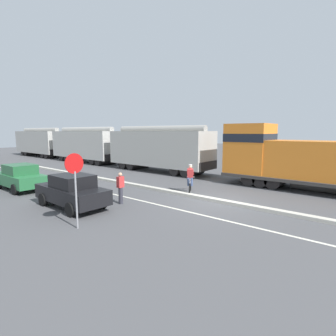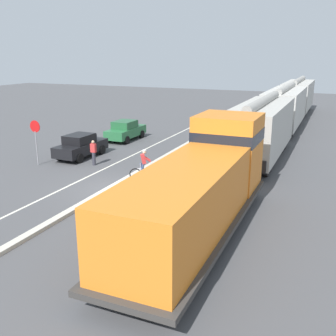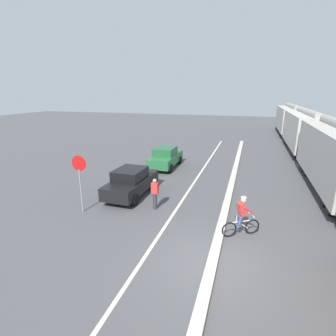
% 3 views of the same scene
% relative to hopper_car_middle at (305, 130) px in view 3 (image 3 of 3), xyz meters
% --- Properties ---
extents(ground_plane, '(120.00, 120.00, 0.00)m').
position_rel_hopper_car_middle_xyz_m(ground_plane, '(-6.00, -20.87, -2.08)').
color(ground_plane, '#4C4C4F').
extents(median_curb, '(0.36, 36.00, 0.16)m').
position_rel_hopper_car_middle_xyz_m(median_curb, '(-6.00, -14.87, -2.00)').
color(median_curb, beige).
rests_on(median_curb, ground).
extents(lane_stripe, '(0.14, 36.00, 0.01)m').
position_rel_hopper_car_middle_xyz_m(lane_stripe, '(-8.40, -14.87, -2.07)').
color(lane_stripe, silver).
rests_on(lane_stripe, ground).
extents(hopper_car_middle, '(2.90, 10.60, 4.18)m').
position_rel_hopper_car_middle_xyz_m(hopper_car_middle, '(0.00, 0.00, 0.00)').
color(hopper_car_middle, '#BBB8B1').
rests_on(hopper_car_middle, ground).
extents(hopper_car_trailing, '(2.90, 10.60, 4.18)m').
position_rel_hopper_car_middle_xyz_m(hopper_car_trailing, '(0.00, 11.60, 0.00)').
color(hopper_car_trailing, '#B4B2AA').
rests_on(hopper_car_trailing, ground).
extents(parked_car_black, '(1.90, 4.23, 1.62)m').
position_rel_hopper_car_middle_xyz_m(parked_car_black, '(-11.38, -16.00, -1.26)').
color(parked_car_black, black).
rests_on(parked_car_black, ground).
extents(parked_car_green, '(1.84, 4.20, 1.62)m').
position_rel_hopper_car_middle_xyz_m(parked_car_green, '(-11.34, -9.83, -1.26)').
color(parked_car_green, '#286B3D').
rests_on(parked_car_green, ground).
extents(cyclist, '(1.49, 0.94, 1.71)m').
position_rel_hopper_car_middle_xyz_m(cyclist, '(-5.19, -18.67, -1.26)').
color(cyclist, black).
rests_on(cyclist, ground).
extents(stop_sign, '(0.76, 0.08, 2.88)m').
position_rel_hopper_car_middle_xyz_m(stop_sign, '(-12.79, -18.70, -0.05)').
color(stop_sign, gray).
rests_on(stop_sign, ground).
extents(pedestrian_by_cars, '(0.34, 0.22, 1.62)m').
position_rel_hopper_car_middle_xyz_m(pedestrian_by_cars, '(-9.46, -17.32, -1.23)').
color(pedestrian_by_cars, '#33333D').
rests_on(pedestrian_by_cars, ground).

